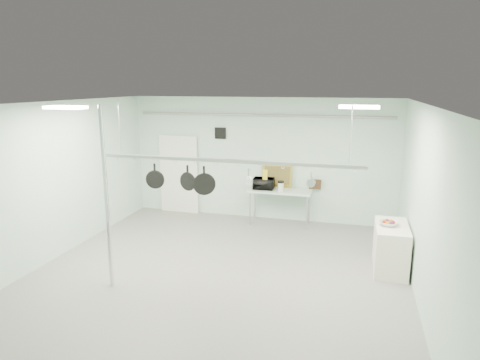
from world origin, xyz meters
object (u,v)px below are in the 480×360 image
(pot_rack, at_px, (227,159))
(fruit_bowl, at_px, (388,223))
(skillet_mid, at_px, (188,178))
(coffee_canister, at_px, (281,187))
(chrome_pole, at_px, (106,199))
(prep_table, at_px, (280,192))
(microwave, at_px, (264,184))
(skillet_left, at_px, (155,176))
(skillet_right, at_px, (204,181))
(side_cabinet, at_px, (391,248))

(pot_rack, xyz_separation_m, fruit_bowl, (2.87, 1.07, -1.29))
(fruit_bowl, xyz_separation_m, skillet_mid, (-3.63, -1.07, 0.90))
(coffee_canister, bearing_deg, chrome_pole, -120.09)
(skillet_mid, bearing_deg, prep_table, 85.90)
(microwave, xyz_separation_m, fruit_bowl, (2.89, -2.18, -0.11))
(skillet_left, distance_m, skillet_right, 0.98)
(chrome_pole, distance_m, skillet_left, 1.05)
(microwave, xyz_separation_m, coffee_canister, (0.46, -0.12, -0.03))
(prep_table, relative_size, skillet_right, 2.91)
(prep_table, height_order, skillet_left, skillet_left)
(prep_table, relative_size, skillet_left, 3.48)
(prep_table, height_order, coffee_canister, coffee_canister)
(fruit_bowl, height_order, skillet_left, skillet_left)
(coffee_canister, bearing_deg, microwave, 165.57)
(prep_table, distance_m, skillet_right, 3.54)
(pot_rack, height_order, microwave, pot_rack)
(prep_table, xyz_separation_m, skillet_right, (-0.84, -3.30, 0.98))
(side_cabinet, height_order, pot_rack, pot_rack)
(skillet_left, bearing_deg, chrome_pole, -129.36)
(skillet_left, bearing_deg, prep_table, 50.03)
(chrome_pole, xyz_separation_m, coffee_canister, (2.34, 4.04, -0.59))
(coffee_canister, bearing_deg, skillet_right, -105.64)
(prep_table, xyz_separation_m, fruit_bowl, (2.47, -2.23, 0.11))
(microwave, height_order, skillet_mid, skillet_mid)
(coffee_canister, bearing_deg, prep_table, 104.30)
(microwave, xyz_separation_m, skillet_left, (-1.40, -3.26, 0.81))
(skillet_mid, bearing_deg, chrome_pole, -126.51)
(prep_table, relative_size, fruit_bowl, 4.59)
(prep_table, relative_size, side_cabinet, 1.33)
(microwave, xyz_separation_m, skillet_right, (-0.42, -3.26, 0.76))
(side_cabinet, relative_size, coffee_canister, 5.48)
(coffee_canister, bearing_deg, pot_rack, -97.99)
(side_cabinet, relative_size, skillet_right, 2.19)
(pot_rack, distance_m, skillet_right, 0.61)
(pot_rack, distance_m, skillet_left, 1.47)
(side_cabinet, bearing_deg, microwave, 143.99)
(chrome_pole, xyz_separation_m, fruit_bowl, (4.77, 1.97, -0.66))
(chrome_pole, distance_m, microwave, 4.60)
(skillet_mid, distance_m, skillet_right, 0.32)
(side_cabinet, xyz_separation_m, microwave, (-2.97, 2.16, 0.60))
(microwave, relative_size, fruit_bowl, 1.48)
(chrome_pole, xyz_separation_m, pot_rack, (1.90, 0.90, 0.63))
(pot_rack, bearing_deg, skillet_right, 180.00)
(fruit_bowl, bearing_deg, microwave, 142.89)
(pot_rack, relative_size, coffee_canister, 21.93)
(side_cabinet, xyz_separation_m, fruit_bowl, (-0.08, -0.03, 0.49))
(chrome_pole, xyz_separation_m, microwave, (1.88, 4.16, -0.55))
(pot_rack, relative_size, skillet_right, 8.74)
(coffee_canister, xyz_separation_m, fruit_bowl, (2.43, -2.07, -0.07))
(pot_rack, bearing_deg, skillet_left, 180.00)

